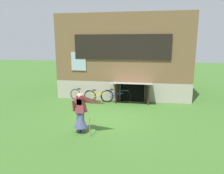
{
  "coord_description": "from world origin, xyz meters",
  "views": [
    {
      "loc": [
        1.59,
        -9.13,
        3.41
      ],
      "look_at": [
        -0.12,
        0.48,
        1.36
      ],
      "focal_mm": 33.8,
      "sensor_mm": 36.0,
      "label": 1
    }
  ],
  "objects_px": {
    "kite": "(83,107)",
    "bicycle_blue": "(116,96)",
    "person": "(80,116)",
    "bicycle_yellow": "(98,96)",
    "bicycle_silver": "(82,95)"
  },
  "relations": [
    {
      "from": "kite",
      "to": "bicycle_blue",
      "type": "relative_size",
      "value": 0.84
    },
    {
      "from": "bicycle_blue",
      "to": "person",
      "type": "bearing_deg",
      "value": -101.69
    },
    {
      "from": "kite",
      "to": "bicycle_yellow",
      "type": "distance_m",
      "value": 4.9
    },
    {
      "from": "kite",
      "to": "bicycle_silver",
      "type": "distance_m",
      "value": 5.35
    },
    {
      "from": "person",
      "to": "bicycle_blue",
      "type": "xyz_separation_m",
      "value": [
        0.69,
        4.36,
        -0.27
      ]
    },
    {
      "from": "bicycle_silver",
      "to": "bicycle_blue",
      "type": "bearing_deg",
      "value": 4.61
    },
    {
      "from": "bicycle_yellow",
      "to": "bicycle_silver",
      "type": "xyz_separation_m",
      "value": [
        -1.04,
        0.22,
        -0.02
      ]
    },
    {
      "from": "bicycle_blue",
      "to": "bicycle_yellow",
      "type": "xyz_separation_m",
      "value": [
        -1.02,
        -0.13,
        -0.02
      ]
    },
    {
      "from": "kite",
      "to": "bicycle_blue",
      "type": "xyz_separation_m",
      "value": [
        0.4,
        4.92,
        -0.83
      ]
    },
    {
      "from": "bicycle_blue",
      "to": "kite",
      "type": "bearing_deg",
      "value": -97.28
    },
    {
      "from": "person",
      "to": "bicycle_silver",
      "type": "distance_m",
      "value": 4.66
    },
    {
      "from": "kite",
      "to": "bicycle_yellow",
      "type": "xyz_separation_m",
      "value": [
        -0.62,
        4.79,
        -0.85
      ]
    },
    {
      "from": "person",
      "to": "bicycle_blue",
      "type": "height_order",
      "value": "person"
    },
    {
      "from": "person",
      "to": "kite",
      "type": "xyz_separation_m",
      "value": [
        0.29,
        -0.57,
        0.56
      ]
    },
    {
      "from": "person",
      "to": "bicycle_silver",
      "type": "relative_size",
      "value": 0.99
    }
  ]
}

